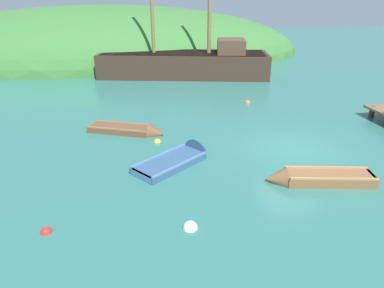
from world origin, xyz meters
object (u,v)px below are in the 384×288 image
(buoy_yellow, at_px, (157,142))
(buoy_white, at_px, (190,228))
(sailing_ship, at_px, (186,67))
(rowboat_near_dock, at_px, (132,131))
(rowboat_outer_right, at_px, (314,179))
(rowboat_center, at_px, (183,159))
(buoy_red, at_px, (46,232))
(buoy_orange, at_px, (247,103))

(buoy_yellow, bearing_deg, buoy_white, -86.67)
(sailing_ship, relative_size, rowboat_near_dock, 4.23)
(buoy_yellow, bearing_deg, sailing_ship, 75.43)
(rowboat_near_dock, height_order, rowboat_outer_right, rowboat_near_dock)
(rowboat_near_dock, height_order, buoy_white, rowboat_near_dock)
(rowboat_outer_right, bearing_deg, rowboat_center, -19.77)
(rowboat_center, relative_size, buoy_yellow, 11.60)
(rowboat_center, height_order, buoy_yellow, rowboat_center)
(rowboat_center, relative_size, rowboat_outer_right, 0.93)
(buoy_white, bearing_deg, rowboat_outer_right, 20.38)
(rowboat_outer_right, xyz_separation_m, buoy_yellow, (-5.27, 4.77, -0.13))
(buoy_white, bearing_deg, buoy_red, 172.36)
(buoy_orange, height_order, buoy_yellow, buoy_orange)
(rowboat_center, height_order, buoy_white, rowboat_center)
(buoy_red, bearing_deg, rowboat_outer_right, 8.02)
(sailing_ship, xyz_separation_m, rowboat_center, (-2.78, -16.14, -0.67))
(rowboat_near_dock, relative_size, buoy_white, 8.94)
(buoy_white, bearing_deg, buoy_orange, 64.07)
(sailing_ship, bearing_deg, buoy_orange, 119.63)
(rowboat_center, xyz_separation_m, buoy_yellow, (-0.87, 2.10, -0.07))
(rowboat_near_dock, distance_m, rowboat_outer_right, 8.87)
(rowboat_outer_right, relative_size, buoy_yellow, 12.41)
(buoy_orange, distance_m, buoy_yellow, 8.21)
(buoy_yellow, distance_m, buoy_red, 7.08)
(rowboat_center, xyz_separation_m, buoy_orange, (5.34, 7.48, -0.07))
(rowboat_near_dock, height_order, buoy_orange, rowboat_near_dock)
(rowboat_near_dock, relative_size, buoy_orange, 11.52)
(buoy_orange, bearing_deg, buoy_yellow, -139.04)
(rowboat_outer_right, bearing_deg, buoy_white, 31.87)
(rowboat_center, bearing_deg, buoy_orange, 17.27)
(buoy_yellow, relative_size, buoy_white, 0.73)
(sailing_ship, xyz_separation_m, buoy_yellow, (-3.65, -14.04, -0.74))
(rowboat_near_dock, distance_m, buoy_yellow, 1.79)
(rowboat_outer_right, height_order, buoy_orange, rowboat_outer_right)
(rowboat_outer_right, distance_m, buoy_orange, 10.20)
(sailing_ship, distance_m, buoy_yellow, 14.53)
(sailing_ship, distance_m, rowboat_outer_right, 18.89)
(rowboat_near_dock, xyz_separation_m, rowboat_outer_right, (6.38, -6.17, 0.05))
(rowboat_near_dock, relative_size, buoy_red, 12.00)
(rowboat_center, bearing_deg, rowboat_near_dock, 82.27)
(rowboat_outer_right, height_order, buoy_white, rowboat_outer_right)
(buoy_orange, bearing_deg, buoy_white, -115.93)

